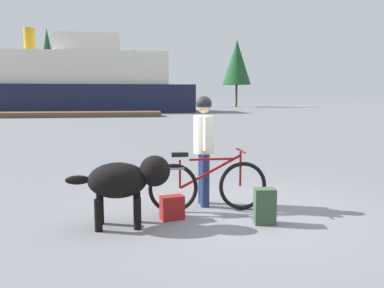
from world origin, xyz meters
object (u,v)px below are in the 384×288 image
at_px(backpack, 265,206).
at_px(dog, 126,180).
at_px(person_cyclist, 204,140).
at_px(handbag_pannier, 172,208).
at_px(bicycle, 208,185).
at_px(sailboat_moored, 93,106).
at_px(ferry_boat, 65,84).

bearing_deg(backpack, dog, 174.31).
xyz_separation_m(person_cyclist, handbag_pannier, (-0.57, -0.67, -0.87)).
bearing_deg(bicycle, sailboat_moored, 97.20).
bearing_deg(ferry_boat, bicycle, -78.32).
height_order(dog, sailboat_moored, sailboat_moored).
xyz_separation_m(handbag_pannier, ferry_boat, (-7.11, 37.41, 2.75)).
bearing_deg(person_cyclist, ferry_boat, 101.80).
height_order(person_cyclist, sailboat_moored, sailboat_moored).
xyz_separation_m(person_cyclist, dog, (-1.20, -0.86, -0.41)).
relative_size(handbag_pannier, sailboat_moored, 0.04).
xyz_separation_m(bicycle, ferry_boat, (-7.67, 37.10, 2.52)).
relative_size(person_cyclist, ferry_boat, 0.07).
height_order(backpack, ferry_boat, ferry_boat).
relative_size(backpack, ferry_boat, 0.02).
relative_size(bicycle, sailboat_moored, 0.21).
bearing_deg(dog, ferry_boat, 99.78).
relative_size(backpack, handbag_pannier, 1.45).
xyz_separation_m(backpack, ferry_boat, (-8.32, 37.79, 2.68)).
xyz_separation_m(bicycle, sailboat_moored, (-5.41, 42.80, 0.10)).
bearing_deg(bicycle, handbag_pannier, -150.99).
height_order(dog, backpack, dog).
relative_size(handbag_pannier, ferry_boat, 0.01).
height_order(backpack, sailboat_moored, sailboat_moored).
distance_m(backpack, ferry_boat, 38.79).
xyz_separation_m(bicycle, backpack, (0.65, -0.69, -0.15)).
height_order(handbag_pannier, ferry_boat, ferry_boat).
bearing_deg(sailboat_moored, handbag_pannier, -83.59).
xyz_separation_m(person_cyclist, ferry_boat, (-7.68, 36.74, 1.88)).
distance_m(bicycle, person_cyclist, 0.73).
bearing_deg(backpack, ferry_boat, 102.42).
bearing_deg(dog, sailboat_moored, 95.56).
distance_m(bicycle, sailboat_moored, 43.14).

